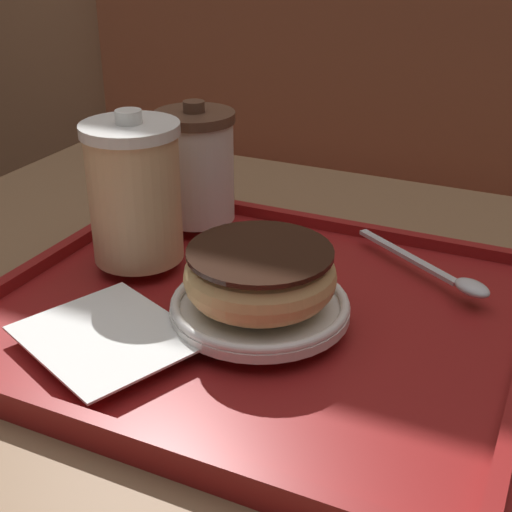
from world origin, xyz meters
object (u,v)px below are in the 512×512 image
coffee_cup_rear (196,165)px  spoon (449,277)px  coffee_cup_front (135,192)px  donut_chocolate_glazed (260,274)px

coffee_cup_rear → spoon: 0.28m
coffee_cup_front → donut_chocolate_glazed: coffee_cup_front is taller
coffee_cup_front → spoon: size_ratio=0.97×
coffee_cup_rear → donut_chocolate_glazed: (0.14, -0.15, -0.02)m
coffee_cup_rear → donut_chocolate_glazed: 0.21m
coffee_cup_front → donut_chocolate_glazed: 0.16m
coffee_cup_front → donut_chocolate_glazed: size_ratio=1.15×
coffee_cup_rear → spoon: size_ratio=0.86×
donut_chocolate_glazed → coffee_cup_rear: bearing=133.1°
donut_chocolate_glazed → spoon: bearing=43.3°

